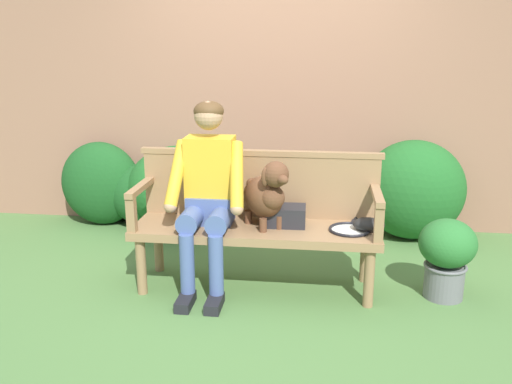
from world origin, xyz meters
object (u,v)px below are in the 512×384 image
at_px(dog_on_bench, 267,193).
at_px(sports_bag, 286,216).
at_px(person_seated, 208,189).
at_px(baseball_glove, 369,225).
at_px(tennis_racket, 350,228).
at_px(potted_plant, 447,253).
at_px(garden_bench, 256,234).

bearing_deg(dog_on_bench, sports_bag, 28.38).
height_order(person_seated, baseball_glove, person_seated).
bearing_deg(person_seated, baseball_glove, 0.79).
bearing_deg(tennis_racket, baseball_glove, -3.98).
relative_size(person_seated, dog_on_bench, 2.69).
relative_size(person_seated, sports_bag, 4.79).
xyz_separation_m(person_seated, potted_plant, (1.66, 0.02, -0.41)).
distance_m(person_seated, dog_on_bench, 0.41).
height_order(tennis_racket, baseball_glove, baseball_glove).
relative_size(baseball_glove, sports_bag, 0.79).
relative_size(garden_bench, sports_bag, 6.21).
bearing_deg(sports_bag, baseball_glove, -4.69).
distance_m(baseball_glove, sports_bag, 0.58).
height_order(person_seated, dog_on_bench, person_seated).
relative_size(person_seated, potted_plant, 2.36).
bearing_deg(sports_bag, tennis_racket, -4.89).
height_order(baseball_glove, potted_plant, potted_plant).
distance_m(garden_bench, sports_bag, 0.25).
bearing_deg(tennis_racket, dog_on_bench, -176.99).
xyz_separation_m(tennis_racket, sports_bag, (-0.45, 0.04, 0.06)).
bearing_deg(garden_bench, tennis_racket, 0.56).
distance_m(tennis_racket, potted_plant, 0.68).
xyz_separation_m(dog_on_bench, potted_plant, (1.25, 0.03, -0.39)).
relative_size(garden_bench, baseball_glove, 7.90).
height_order(tennis_racket, potted_plant, potted_plant).
height_order(tennis_racket, sports_bag, sports_bag).
bearing_deg(garden_bench, potted_plant, 0.27).
bearing_deg(tennis_racket, potted_plant, -0.01).
distance_m(garden_bench, baseball_glove, 0.79).
xyz_separation_m(garden_bench, tennis_racket, (0.66, 0.01, 0.07)).
bearing_deg(person_seated, sports_bag, 6.61).
distance_m(person_seated, sports_bag, 0.58).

